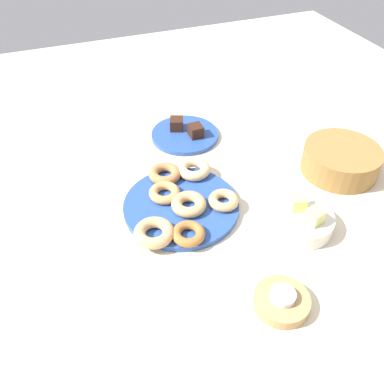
% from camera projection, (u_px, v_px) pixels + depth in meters
% --- Properties ---
extents(ground_plane, '(2.40, 2.40, 0.00)m').
position_uv_depth(ground_plane, '(181.00, 208.00, 1.05)').
color(ground_plane, beige).
extents(donut_plate, '(0.30, 0.30, 0.02)m').
position_uv_depth(donut_plate, '(181.00, 206.00, 1.05)').
color(donut_plate, '#284C9E').
rests_on(donut_plate, ground_plane).
extents(donut_0, '(0.12, 0.12, 0.03)m').
position_uv_depth(donut_0, '(165.00, 174.00, 1.11)').
color(donut_0, '#B27547').
rests_on(donut_0, donut_plate).
extents(donut_1, '(0.12, 0.12, 0.03)m').
position_uv_depth(donut_1, '(189.00, 204.00, 1.02)').
color(donut_1, tan).
rests_on(donut_1, donut_plate).
extents(donut_2, '(0.10, 0.10, 0.02)m').
position_uv_depth(donut_2, '(165.00, 193.00, 1.05)').
color(donut_2, tan).
rests_on(donut_2, donut_plate).
extents(donut_3, '(0.12, 0.12, 0.03)m').
position_uv_depth(donut_3, '(154.00, 233.00, 0.95)').
color(donut_3, tan).
rests_on(donut_3, donut_plate).
extents(donut_4, '(0.11, 0.11, 0.02)m').
position_uv_depth(donut_4, '(224.00, 200.00, 1.03)').
color(donut_4, tan).
rests_on(donut_4, donut_plate).
extents(donut_5, '(0.12, 0.12, 0.03)m').
position_uv_depth(donut_5, '(194.00, 169.00, 1.12)').
color(donut_5, '#EABC84').
rests_on(donut_5, donut_plate).
extents(donut_6, '(0.09, 0.09, 0.02)m').
position_uv_depth(donut_6, '(188.00, 234.00, 0.95)').
color(donut_6, '#AD6B33').
rests_on(donut_6, donut_plate).
extents(cake_plate, '(0.21, 0.21, 0.01)m').
position_uv_depth(cake_plate, '(185.00, 135.00, 1.29)').
color(cake_plate, '#284C9E').
rests_on(cake_plate, ground_plane).
extents(brownie_near, '(0.06, 0.05, 0.04)m').
position_uv_depth(brownie_near, '(177.00, 124.00, 1.29)').
color(brownie_near, '#381E14').
rests_on(brownie_near, cake_plate).
extents(brownie_far, '(0.05, 0.04, 0.04)m').
position_uv_depth(brownie_far, '(196.00, 131.00, 1.26)').
color(brownie_far, '#381E14').
rests_on(brownie_far, cake_plate).
extents(candle_holder, '(0.12, 0.12, 0.03)m').
position_uv_depth(candle_holder, '(281.00, 301.00, 0.83)').
color(candle_holder, tan).
rests_on(candle_holder, ground_plane).
extents(tealight, '(0.05, 0.05, 0.01)m').
position_uv_depth(tealight, '(283.00, 296.00, 0.81)').
color(tealight, silver).
rests_on(tealight, candle_holder).
extents(basket, '(0.28, 0.28, 0.08)m').
position_uv_depth(basket, '(341.00, 160.00, 1.14)').
color(basket, olive).
rests_on(basket, ground_plane).
extents(fruit_bowl, '(0.15, 0.15, 0.04)m').
position_uv_depth(fruit_bowl, '(301.00, 221.00, 0.99)').
color(fruit_bowl, silver).
rests_on(fruit_bowl, ground_plane).
extents(melon_chunk_left, '(0.04, 0.04, 0.04)m').
position_uv_depth(melon_chunk_left, '(298.00, 203.00, 0.98)').
color(melon_chunk_left, '#DBD67A').
rests_on(melon_chunk_left, fruit_bowl).
extents(melon_chunk_right, '(0.04, 0.04, 0.04)m').
position_uv_depth(melon_chunk_right, '(315.00, 216.00, 0.94)').
color(melon_chunk_right, '#DBD67A').
rests_on(melon_chunk_right, fruit_bowl).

